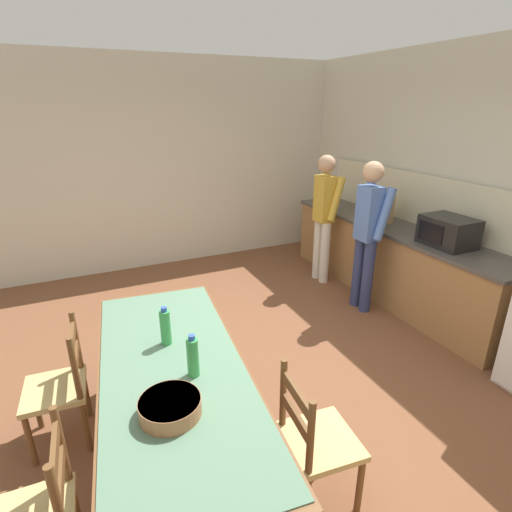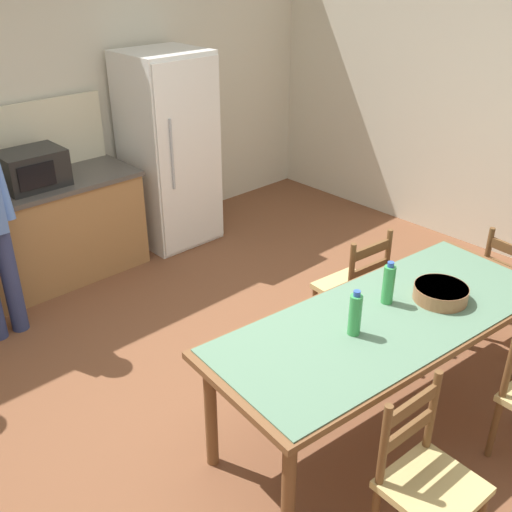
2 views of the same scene
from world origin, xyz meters
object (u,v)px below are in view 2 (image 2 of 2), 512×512
Objects in this scene: refrigerator at (169,150)px; dining_table at (386,328)px; microwave at (32,169)px; bottle_off_centre at (388,284)px; chair_side_far_right at (353,288)px; chair_side_near_left at (426,481)px; serving_bowl at (441,292)px; bottle_near_centre at (355,314)px.

dining_table is at bearing -102.28° from refrigerator.
microwave is 1.85× the size of bottle_off_centre.
refrigerator is 2.40m from chair_side_far_right.
bottle_off_centre is at bearing 51.39° from chair_side_near_left.
bottle_off_centre is 1.13m from chair_side_near_left.
dining_table is at bearing -77.45° from microwave.
chair_side_far_right is (-0.09, -2.35, -0.47)m from refrigerator.
chair_side_far_right is at bearing 76.23° from serving_bowl.
microwave reaches higher than dining_table.
microwave is at bearing 97.58° from bottle_near_centre.
microwave is 0.55× the size of chair_side_far_right.
dining_table is at bearing -141.41° from bottle_off_centre.
bottle_off_centre reaches higher than dining_table.
dining_table is at bearing -5.80° from bottle_near_centre.
chair_side_near_left is (-1.14, -1.34, 0.00)m from chair_side_far_right.
bottle_off_centre reaches higher than serving_bowl.
serving_bowl is at bearing -37.86° from bottle_off_centre.
microwave reaches higher than bottle_near_centre.
microwave is at bearing 179.19° from refrigerator.
chair_side_near_left is (0.11, -3.71, -0.61)m from microwave.
chair_side_near_left reaches higher than dining_table.
chair_side_near_left is at bearing -112.88° from bottle_near_centre.
refrigerator reaches higher than chair_side_near_left.
bottle_off_centre reaches higher than chair_side_far_right.
bottle_near_centre is 1.16m from chair_side_far_right.
serving_bowl is at bearing 81.95° from chair_side_far_right.
bottle_near_centre is at bearing -170.17° from bottle_off_centre.
dining_table is 0.41m from serving_bowl.
dining_table is 8.48× the size of bottle_near_centre.
chair_side_near_left is at bearing -88.37° from microwave.
bottle_near_centre is at bearing -82.42° from microwave.
bottle_off_centre is 0.86m from chair_side_far_right.
chair_side_far_right and chair_side_near_left have the same top height.
refrigerator is 2.97m from bottle_off_centre.
serving_bowl is at bearing 34.27° from chair_side_near_left.
microwave is 3.13m from dining_table.
dining_table is 0.25m from bottle_off_centre.
chair_side_near_left is (-0.95, -0.57, -0.39)m from serving_bowl.
microwave is 3.05m from bottle_off_centre.
microwave reaches higher than chair_side_far_right.
chair_side_far_right is at bearing 53.08° from chair_side_near_left.
dining_table is at bearing 164.68° from serving_bowl.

